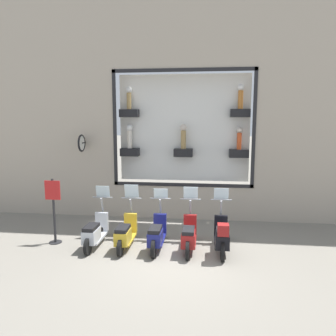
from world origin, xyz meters
TOP-DOWN VIEW (x-y plane):
  - ground_plane at (0.00, 0.00)m, footprint 120.00×120.00m
  - building_facade at (3.60, 0.00)m, footprint 1.23×36.00m
  - scooter_black_0 at (0.50, -1.27)m, footprint 1.80×0.60m
  - scooter_red_1 at (0.56, -0.39)m, footprint 1.80×0.60m
  - scooter_navy_2 at (0.56, 0.49)m, footprint 1.80×0.60m
  - scooter_yellow_3 at (0.56, 1.37)m, footprint 1.79×0.60m
  - scooter_silver_4 at (0.55, 2.26)m, footprint 1.79×0.61m
  - shop_sign_post at (0.69, 3.50)m, footprint 0.36×0.45m

SIDE VIEW (x-z plane):
  - ground_plane at x=0.00m, z-range 0.00..0.00m
  - scooter_silver_4 at x=0.55m, z-range -0.37..1.21m
  - scooter_yellow_3 at x=0.56m, z-range -0.40..1.24m
  - scooter_navy_2 at x=0.56m, z-range -0.35..1.20m
  - scooter_red_1 at x=0.56m, z-range -0.38..1.24m
  - scooter_black_0 at x=0.50m, z-range -0.32..1.28m
  - shop_sign_post at x=0.69m, z-range 0.09..1.98m
  - building_facade at x=3.60m, z-range 0.10..10.74m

